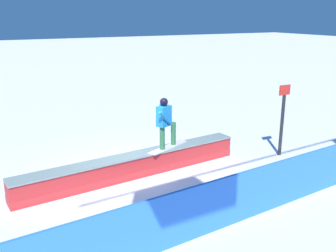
{
  "coord_description": "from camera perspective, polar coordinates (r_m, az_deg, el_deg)",
  "views": [
    {
      "loc": [
        3.64,
        8.97,
        4.25
      ],
      "look_at": [
        -0.55,
        0.95,
        1.59
      ],
      "focal_mm": 41.19,
      "sensor_mm": 36.0,
      "label": 1
    }
  ],
  "objects": [
    {
      "name": "safety_fence",
      "position": [
        7.67,
        4.69,
        -12.44
      ],
      "size": [
        12.57,
        1.27,
        1.12
      ],
      "primitive_type": "cube",
      "rotation": [
        0.0,
        0.0,
        0.1
      ],
      "color": "#327CED",
      "rests_on": "ground_plane"
    },
    {
      "name": "trail_marker",
      "position": [
        12.19,
        16.56,
        1.07
      ],
      "size": [
        0.4,
        0.1,
        2.2
      ],
      "color": "#262628",
      "rests_on": "ground_plane"
    },
    {
      "name": "grind_box",
      "position": [
        10.46,
        -5.1,
        -5.98
      ],
      "size": [
        6.49,
        1.16,
        0.62
      ],
      "color": "red",
      "rests_on": "ground_plane"
    },
    {
      "name": "snowboarder",
      "position": [
        10.53,
        -0.43,
        0.7
      ],
      "size": [
        1.46,
        0.88,
        1.45
      ],
      "color": "silver",
      "rests_on": "grind_box"
    },
    {
      "name": "ground_plane",
      "position": [
        10.57,
        -5.06,
        -7.38
      ],
      "size": [
        120.0,
        120.0,
        0.0
      ],
      "primitive_type": "plane",
      "color": "white"
    }
  ]
}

